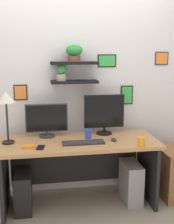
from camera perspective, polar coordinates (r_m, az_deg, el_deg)
ground_plane at (r=3.49m, az=-1.55°, el=-17.37°), size 8.00×8.00×0.00m
back_wall_assembly at (r=3.50m, az=-2.73°, el=6.12°), size 4.40×0.24×2.70m
desk at (r=3.31m, az=-1.74°, el=-8.68°), size 1.71×0.68×0.75m
monitor_left at (r=3.33m, az=-7.79°, el=-1.56°), size 0.47×0.18×0.37m
monitor_right at (r=3.40m, az=3.34°, el=-0.30°), size 0.47×0.18×0.46m
keyboard at (r=3.10m, az=-0.71°, el=-5.92°), size 0.44×0.14×0.02m
computer_mouse at (r=3.19m, az=5.20°, el=-5.32°), size 0.06×0.09×0.03m
desk_lamp at (r=3.11m, az=-15.36°, el=1.90°), size 0.19×0.19×0.54m
cell_phone at (r=3.00m, az=-8.96°, el=-6.79°), size 0.09×0.15×0.01m
coffee_mug at (r=3.06m, az=10.41°, el=-5.62°), size 0.08×0.08×0.09m
pen_cup at (r=3.26m, az=0.20°, el=-4.25°), size 0.07×0.07×0.10m
scissors_tray at (r=3.02m, az=-11.22°, el=-6.57°), size 0.12×0.08×0.02m
computer_tower_left at (r=3.37m, az=-12.24°, el=-14.72°), size 0.18×0.40×0.43m
computer_tower_right at (r=3.52m, az=8.44°, el=-13.13°), size 0.18×0.40×0.45m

